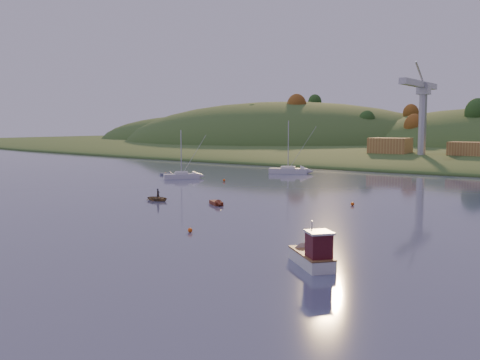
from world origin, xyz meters
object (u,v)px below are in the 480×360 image
Objects in this scene: sailboat_near at (181,175)px; grey_dinghy at (168,174)px; canoe at (158,198)px; fishing_boat at (310,253)px; red_tender at (218,204)px; sailboat_far at (288,170)px.

sailboat_near reaches higher than grey_dinghy.
sailboat_near reaches higher than canoe.
fishing_boat reaches higher than red_tender.
fishing_boat is 2.00× the size of grey_dinghy.
sailboat_far is at bearing -17.51° from grey_dinghy.
red_tender is 46.10m from grey_dinghy.
grey_dinghy is at bearing 101.36° from sailboat_near.
grey_dinghy is (-19.96, -18.44, -0.54)m from sailboat_far.
red_tender is (9.95, 1.53, -0.12)m from canoe.
sailboat_near is 3.24× the size of grey_dinghy.
fishing_boat is 32.69m from red_tender.
sailboat_near is at bearing 33.63° from canoe.
sailboat_near is (-53.56, 45.12, -0.24)m from fishing_boat.
red_tender is (16.01, -47.26, -0.52)m from sailboat_far.
sailboat_far is at bearing 12.76° from sailboat_near.
sailboat_far is at bearing 143.08° from red_tender.
canoe is 1.00× the size of red_tender.
sailboat_near is 31.77m from canoe.
fishing_boat reaches higher than grey_dinghy.
canoe is at bearing -136.89° from red_tender.
red_tender is (-25.31, 20.68, -0.67)m from fishing_boat.
sailboat_near is 0.84× the size of sailboat_far.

